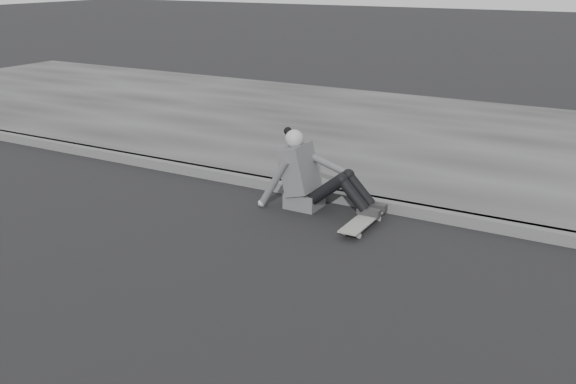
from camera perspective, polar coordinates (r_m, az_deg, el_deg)
name	(u,v)px	position (r m, az deg, el deg)	size (l,w,h in m)	color
ground	(261,316)	(4.96, -2.45, -10.92)	(80.00, 80.00, 0.00)	black
curb	(385,205)	(7.05, 8.64, -1.15)	(24.00, 0.16, 0.12)	#4F4F4F
sidewalk	(460,143)	(9.81, 15.05, 4.24)	(24.00, 6.00, 0.12)	#3A3A3A
skateboard	(363,222)	(6.53, 6.64, -2.63)	(0.20, 0.78, 0.09)	#969691
seated_woman	(310,177)	(6.94, 1.95, 1.35)	(1.38, 0.46, 0.88)	#4B4B4D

